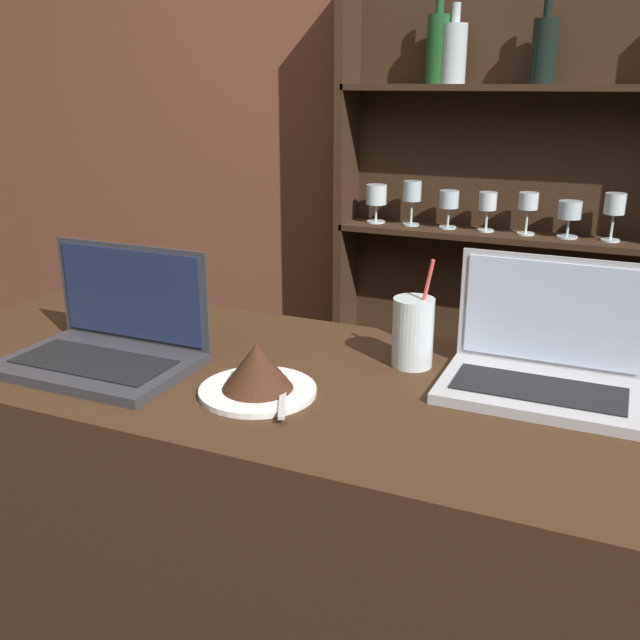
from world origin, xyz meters
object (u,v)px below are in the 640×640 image
Objects in this scene: cake_plate at (257,372)px; water_glass at (413,332)px; laptop_far at (544,362)px; laptop_near at (109,340)px.

water_glass reaches higher than cake_plate.
cake_plate is (-0.44, -0.21, -0.01)m from laptop_far.
laptop_near is 1.66× the size of water_glass.
cake_plate is (0.32, -0.01, -0.01)m from laptop_near.
laptop_near reaches higher than cake_plate.
laptop_far is at bearing 14.79° from laptop_near.
cake_plate is at bearing -154.00° from laptop_far.
laptop_near reaches higher than water_glass.
laptop_near is at bearing -157.70° from water_glass.
water_glass is at bearing 48.41° from cake_plate.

